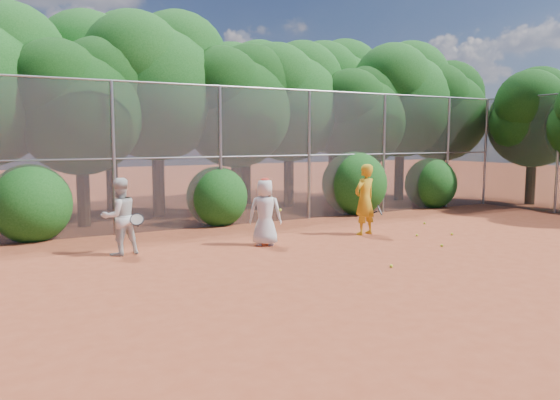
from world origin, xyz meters
TOP-DOWN VIEW (x-y plane):
  - ground at (0.00, 0.00)m, footprint 80.00×80.00m
  - fence_back at (-0.12, 6.00)m, footprint 20.05×0.09m
  - fence_side at (10.00, 3.00)m, footprint 0.09×6.09m
  - tree_2 at (-4.45, 7.83)m, footprint 3.99×3.47m
  - tree_3 at (-1.94, 8.84)m, footprint 4.89×4.26m
  - tree_4 at (0.55, 8.24)m, footprint 4.19×3.64m
  - tree_5 at (3.06, 9.04)m, footprint 4.51×3.92m
  - tree_6 at (5.55, 8.03)m, footprint 3.86×3.36m
  - tree_7 at (8.06, 8.64)m, footprint 4.77×4.14m
  - tree_8 at (10.05, 8.34)m, footprint 4.25×3.70m
  - tree_10 at (-2.93, 11.05)m, footprint 5.15×4.48m
  - tree_11 at (2.06, 10.64)m, footprint 4.64×4.03m
  - tree_12 at (6.56, 11.24)m, footprint 5.02×4.37m
  - tree_13 at (11.45, 5.03)m, footprint 3.86×3.36m
  - bush_0 at (-6.00, 6.30)m, footprint 2.00×2.00m
  - bush_1 at (-1.00, 6.30)m, footprint 1.80×1.80m
  - bush_2 at (4.00, 6.30)m, footprint 2.20×2.20m
  - bush_3 at (7.50, 6.30)m, footprint 1.90×1.90m
  - player_yellow at (1.72, 2.81)m, footprint 0.89×0.65m
  - player_teen at (-1.23, 2.81)m, footprint 0.92×0.84m
  - player_white at (-4.49, 3.40)m, footprint 0.95×0.85m
  - ball_0 at (3.66, 1.60)m, footprint 0.07×0.07m
  - ball_1 at (2.74, 1.92)m, footprint 0.07×0.07m
  - ball_2 at (2.28, 0.60)m, footprint 0.07×0.07m
  - ball_3 at (-0.12, -0.41)m, footprint 0.07×0.07m
  - ball_4 at (4.34, 3.31)m, footprint 0.07×0.07m

SIDE VIEW (x-z plane):
  - ground at x=0.00m, z-range 0.00..0.00m
  - ball_0 at x=3.66m, z-range 0.00..0.07m
  - ball_1 at x=2.74m, z-range 0.00..0.07m
  - ball_2 at x=2.28m, z-range 0.00..0.07m
  - ball_3 at x=-0.12m, z-range 0.00..0.07m
  - ball_4 at x=4.34m, z-range 0.00..0.07m
  - player_teen at x=-1.23m, z-range -0.01..1.60m
  - player_white at x=-4.49m, z-range 0.00..1.68m
  - bush_1 at x=-1.00m, z-range 0.00..1.80m
  - player_yellow at x=1.72m, z-range 0.00..1.86m
  - bush_3 at x=7.50m, z-range 0.00..1.90m
  - bush_0 at x=-6.00m, z-range 0.00..2.00m
  - bush_2 at x=4.00m, z-range 0.00..2.20m
  - fence_side at x=10.00m, z-range 0.04..4.06m
  - fence_back at x=-0.12m, z-range 0.04..4.06m
  - tree_6 at x=5.55m, z-range 0.82..6.11m
  - tree_13 at x=11.45m, z-range 0.82..6.11m
  - tree_2 at x=-4.45m, z-range 0.85..6.32m
  - tree_4 at x=0.55m, z-range 0.89..6.62m
  - tree_8 at x=10.05m, z-range 0.91..6.73m
  - tree_5 at x=3.06m, z-range 0.96..7.13m
  - tree_11 at x=2.06m, z-range 0.99..7.34m
  - tree_7 at x=8.06m, z-range 1.02..7.54m
  - tree_3 at x=-1.94m, z-range 1.04..7.75m
  - tree_12 at x=6.56m, z-range 1.07..7.95m
  - tree_10 at x=-2.93m, z-range 1.10..8.16m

